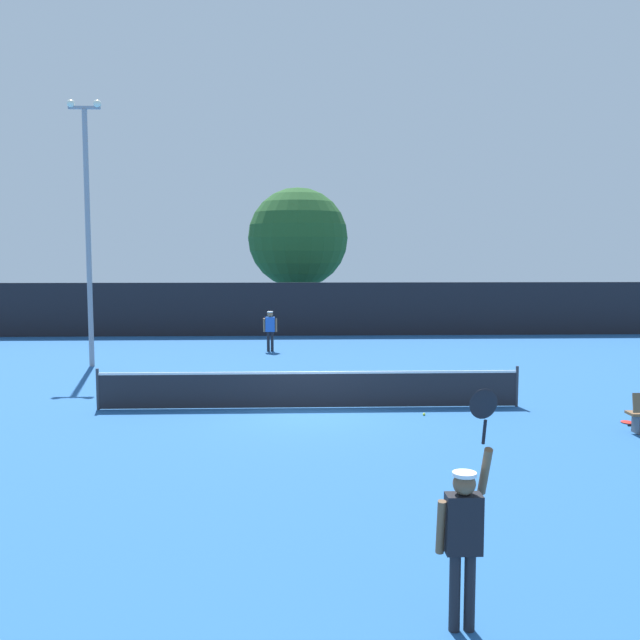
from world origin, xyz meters
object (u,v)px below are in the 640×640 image
(parked_car_near, at_px, (161,308))
(parked_car_mid, at_px, (468,306))
(player_receiving, at_px, (270,327))
(large_tree, at_px, (298,238))
(spare_racket, at_px, (628,422))
(tennis_ball, at_px, (424,414))
(player_serving, at_px, (464,526))
(light_pole, at_px, (88,219))

(parked_car_near, relative_size, parked_car_mid, 1.02)
(player_receiving, xyz_separation_m, large_tree, (1.22, 11.21, 3.87))
(spare_racket, relative_size, parked_car_near, 0.12)
(tennis_ball, xyz_separation_m, large_tree, (-2.99, 22.92, 4.85))
(player_receiving, xyz_separation_m, parked_car_mid, (11.70, 14.13, -0.23))
(player_serving, bearing_deg, parked_car_near, 105.51)
(parked_car_near, distance_m, parked_car_mid, 18.65)
(spare_racket, height_order, large_tree, large_tree)
(player_serving, distance_m, spare_racket, 10.93)
(player_receiving, bearing_deg, large_tree, -96.19)
(player_serving, distance_m, light_pole, 20.58)
(tennis_ball, xyz_separation_m, spare_racket, (4.68, -0.96, -0.01))
(large_tree, relative_size, parked_car_near, 1.74)
(large_tree, relative_size, parked_car_mid, 1.77)
(light_pole, distance_m, parked_car_mid, 25.62)
(tennis_ball, height_order, light_pole, light_pole)
(tennis_ball, distance_m, large_tree, 23.62)
(player_receiving, distance_m, spare_racket, 15.51)
(large_tree, bearing_deg, tennis_ball, -82.57)
(player_receiving, distance_m, large_tree, 11.92)
(large_tree, bearing_deg, parked_car_near, 165.45)
(player_serving, xyz_separation_m, player_receiving, (-2.77, 21.66, -0.14))
(light_pole, bearing_deg, tennis_ball, -37.81)
(parked_car_mid, bearing_deg, parked_car_near, 176.90)
(large_tree, distance_m, parked_car_near, 9.37)
(tennis_ball, xyz_separation_m, parked_car_near, (-11.14, 25.04, 0.74))
(parked_car_near, xyz_separation_m, parked_car_mid, (18.64, 0.80, 0.00))
(tennis_ball, bearing_deg, player_serving, -98.20)
(player_receiving, relative_size, parked_car_mid, 0.38)
(light_pole, relative_size, parked_car_near, 2.10)
(spare_racket, bearing_deg, parked_car_near, 121.33)
(light_pole, bearing_deg, parked_car_mid, 44.68)
(light_pole, relative_size, large_tree, 1.21)
(player_serving, distance_m, tennis_ball, 10.11)
(large_tree, bearing_deg, light_pole, -116.70)
(player_receiving, distance_m, tennis_ball, 12.48)
(player_serving, height_order, light_pole, light_pole)
(player_receiving, bearing_deg, player_serving, 97.29)
(player_serving, bearing_deg, player_receiving, 97.29)
(player_serving, height_order, large_tree, large_tree)
(player_receiving, height_order, spare_racket, player_receiving)
(player_receiving, height_order, parked_car_mid, parked_car_mid)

